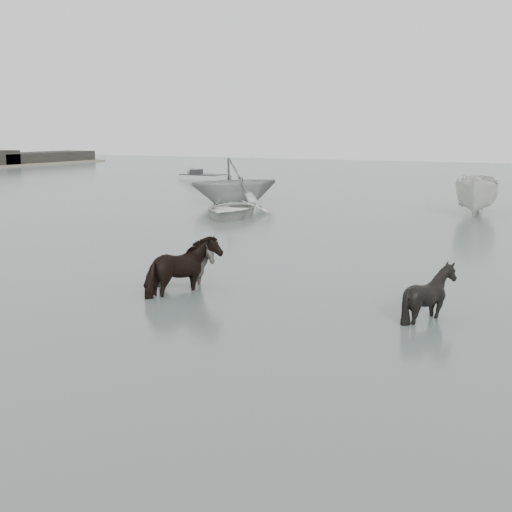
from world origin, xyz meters
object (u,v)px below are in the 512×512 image
at_px(pony_pinto, 180,258).
at_px(pony_dark, 184,260).
at_px(pony_black, 430,284).
at_px(rowboat_lead, 231,207).

distance_m(pony_pinto, pony_dark, 0.70).
height_order(pony_dark, pony_black, pony_dark).
xyz_separation_m(pony_dark, pony_black, (5.59, 0.54, -0.10)).
height_order(pony_pinto, rowboat_lead, pony_pinto).
relative_size(pony_black, rowboat_lead, 0.34).
height_order(pony_pinto, pony_black, pony_pinto).
height_order(pony_black, rowboat_lead, pony_black).
bearing_deg(pony_dark, pony_black, -92.27).
bearing_deg(pony_black, rowboat_lead, 20.84).
bearing_deg(pony_dark, rowboat_lead, 16.62).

